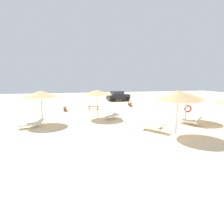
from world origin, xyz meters
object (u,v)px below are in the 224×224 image
bench_1 (130,104)px  parked_car (118,96)px  parasol_0 (97,92)px  lounger_0 (113,115)px  lounger_4 (153,127)px  bench_2 (65,108)px  lounger_2 (32,124)px  lounger_1 (190,121)px  parasol_2 (41,94)px  parasol_4 (178,95)px  bench_0 (93,107)px  parasol_1 (187,96)px

bench_1 → parked_car: 6.53m
parasol_0 → bench_1: 8.87m
lounger_0 → lounger_4: (1.85, -4.88, -0.00)m
parasol_0 → lounger_4: parasol_0 is taller
lounger_4 → bench_2: (-6.54, 10.63, 0.03)m
lounger_2 → lounger_1: bearing=-9.7°
lounger_4 → parked_car: size_ratio=0.45×
bench_1 → lounger_2: bearing=-141.2°
lounger_2 → bench_2: 7.80m
parasol_2 → parasol_4: (9.57, -5.62, 0.16)m
parasol_4 → bench_2: 14.17m
parasol_4 → lounger_4: (-1.24, 0.98, -2.40)m
parasol_4 → bench_2: parasol_4 is taller
parasol_2 → lounger_2: bearing=-113.4°
bench_0 → parked_car: parked_car is taller
bench_1 → parked_car: size_ratio=0.37×
parasol_1 → bench_1: parasol_1 is taller
parasol_0 → lounger_2: (-5.68, -2.69, -2.19)m
lounger_2 → bench_2: (2.41, 7.42, 0.04)m
lounger_4 → bench_2: 12.48m
bench_0 → parasol_2: bearing=-132.2°
parasol_0 → bench_1: (5.70, 6.45, -2.15)m
parked_car → parasol_1: bearing=-82.6°
parasol_2 → parked_car: size_ratio=0.73×
lounger_1 → bench_1: 11.43m
parasol_1 → lounger_4: (-4.57, -2.62, -1.97)m
parasol_4 → lounger_2: size_ratio=1.54×
lounger_4 → bench_0: (-3.05, 10.47, 0.03)m
parasol_0 → parked_car: size_ratio=0.73×
lounger_1 → bench_0: 11.74m
lounger_4 → lounger_2: bearing=160.3°
lounger_1 → parked_car: (-1.45, 17.85, 0.50)m
parasol_1 → lounger_1: bearing=-112.0°
parasol_0 → parasol_2: bearing=-166.0°
lounger_0 → lounger_2: size_ratio=0.92×
parasol_4 → bench_2: (-7.78, 11.61, -2.36)m
parasol_2 → parked_car: 17.95m
parasol_1 → parked_car: 16.44m
parasol_2 → lounger_4: 9.79m
parasol_2 → lounger_0: 6.87m
parasol_1 → bench_1: bearing=102.4°
lounger_0 → lounger_1: (5.76, -3.86, 0.01)m
bench_0 → lounger_0: bearing=-77.9°
parasol_2 → parasol_4: parasol_4 is taller
lounger_1 → parked_car: size_ratio=0.46×
lounger_0 → parked_car: (4.32, 13.99, 0.51)m
parasol_2 → lounger_1: 12.97m
parasol_0 → bench_2: (-3.27, 4.73, -2.15)m
lounger_0 → bench_0: 5.72m
bench_0 → parasol_1: bearing=-45.8°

